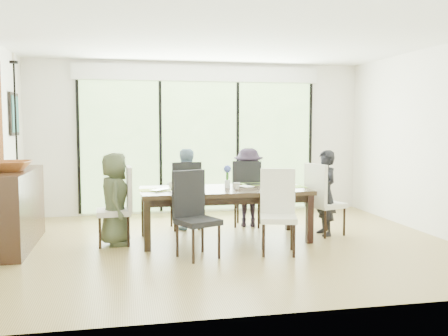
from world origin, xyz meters
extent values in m
cube|color=olive|center=(0.00, 0.00, -0.01)|extent=(6.00, 5.00, 0.01)
cube|color=white|center=(0.00, 0.00, 2.71)|extent=(6.00, 5.00, 0.01)
cube|color=white|center=(0.00, 2.51, 1.35)|extent=(6.00, 0.02, 2.70)
cube|color=white|center=(0.00, -2.51, 1.35)|extent=(6.00, 0.02, 2.70)
cube|color=silver|center=(3.01, 0.00, 1.35)|extent=(0.02, 5.00, 2.70)
cube|color=#598C3F|center=(0.00, 2.47, 1.20)|extent=(4.20, 0.02, 2.30)
cube|color=white|center=(0.00, 2.46, 2.50)|extent=(4.40, 0.06, 0.28)
cube|color=black|center=(-2.10, 2.46, 1.20)|extent=(0.05, 0.04, 2.30)
cube|color=black|center=(-0.70, 2.46, 1.20)|extent=(0.05, 0.04, 2.30)
cube|color=black|center=(0.70, 2.46, 1.20)|extent=(0.05, 0.04, 2.30)
cube|color=black|center=(2.10, 2.46, 1.20)|extent=(0.05, 0.04, 2.30)
cube|color=brown|center=(0.00, 3.40, -0.05)|extent=(6.00, 1.80, 0.10)
cube|color=brown|center=(0.00, 4.20, 0.55)|extent=(6.00, 0.08, 0.06)
sphere|color=#14380F|center=(-1.80, 5.20, 1.44)|extent=(3.20, 3.20, 3.20)
sphere|color=#14380F|center=(0.40, 5.80, 1.80)|extent=(4.00, 4.00, 4.00)
sphere|color=#14380F|center=(2.20, 5.00, 1.26)|extent=(2.80, 2.80, 2.80)
sphere|color=#14380F|center=(-0.60, 6.50, 1.62)|extent=(3.60, 3.60, 3.60)
cube|color=black|center=(0.01, 0.27, 0.69)|extent=(2.29, 1.05, 0.06)
cube|color=black|center=(0.01, 0.27, 0.60)|extent=(2.09, 0.86, 0.10)
cube|color=black|center=(-1.07, -0.16, 0.33)|extent=(0.09, 0.09, 0.66)
cube|color=black|center=(1.09, -0.16, 0.33)|extent=(0.09, 0.09, 0.66)
cube|color=black|center=(-1.07, 0.70, 0.33)|extent=(0.09, 0.09, 0.66)
cube|color=black|center=(1.09, 0.70, 0.33)|extent=(0.09, 0.09, 0.66)
imported|color=#3E462F|center=(-1.47, 0.27, 0.61)|extent=(0.37, 0.58, 1.23)
imported|color=black|center=(1.49, 0.27, 0.61)|extent=(0.40, 0.60, 1.23)
imported|color=#7896AD|center=(-0.44, 1.10, 0.61)|extent=(0.64, 0.49, 1.23)
imported|color=#271D2C|center=(0.56, 1.10, 0.61)|extent=(0.64, 0.47, 1.23)
cube|color=#AFC546|center=(-0.94, 0.27, 0.72)|extent=(0.42, 0.30, 0.01)
cube|color=#7BAE3E|center=(0.96, 0.27, 0.72)|extent=(0.42, 0.30, 0.01)
cube|color=#8EB03F|center=(-0.44, 0.67, 0.72)|extent=(0.42, 0.30, 0.01)
cube|color=#76A63B|center=(0.56, 0.67, 0.72)|extent=(0.42, 0.30, 0.01)
cube|color=white|center=(-0.54, -0.03, 0.72)|extent=(0.42, 0.30, 0.01)
cube|color=black|center=(-0.34, 0.62, 0.73)|extent=(0.25, 0.17, 0.01)
cube|color=black|center=(0.51, 0.62, 0.72)|extent=(0.23, 0.16, 0.01)
cube|color=white|center=(0.71, 0.22, 0.72)|extent=(0.29, 0.21, 0.00)
cube|color=white|center=(-0.54, -0.03, 0.73)|extent=(0.25, 0.25, 0.02)
cube|color=#CF5618|center=(-0.54, -0.03, 0.75)|extent=(0.19, 0.19, 0.01)
cylinder|color=silver|center=(0.06, 0.32, 0.77)|extent=(0.08, 0.08, 0.11)
cylinder|color=#337226|center=(0.06, 0.32, 0.89)|extent=(0.04, 0.04, 0.15)
sphere|color=#4657B0|center=(0.06, 0.32, 0.98)|extent=(0.10, 0.10, 0.10)
imported|color=silver|center=(-0.84, 0.17, 0.73)|extent=(0.36, 0.37, 0.02)
imported|color=white|center=(-0.69, 0.42, 0.76)|extent=(0.14, 0.14, 0.09)
imported|color=white|center=(0.16, 0.17, 0.76)|extent=(0.11, 0.11, 0.09)
imported|color=white|center=(0.81, 0.37, 0.76)|extent=(0.12, 0.12, 0.09)
imported|color=white|center=(0.26, 0.32, 0.72)|extent=(0.24, 0.26, 0.02)
cube|color=black|center=(-2.76, 0.40, 0.50)|extent=(0.50, 1.78, 1.00)
imported|color=brown|center=(-2.76, 0.30, 1.07)|extent=(0.53, 0.53, 0.13)
cylinder|color=black|center=(-2.76, 0.75, 1.03)|extent=(0.11, 0.11, 0.04)
cylinder|color=black|center=(-2.76, 0.75, 1.73)|extent=(0.03, 0.03, 1.39)
cylinder|color=black|center=(-2.76, 0.75, 2.42)|extent=(0.11, 0.11, 0.03)
cylinder|color=silver|center=(-2.76, 0.75, 2.49)|extent=(0.04, 0.04, 0.11)
cube|color=black|center=(-2.97, 1.70, 1.75)|extent=(0.03, 0.55, 0.65)
cube|color=#174C4A|center=(-2.95, 1.70, 1.75)|extent=(0.01, 0.45, 0.55)
camera|label=1|loc=(-1.35, -6.41, 1.59)|focal=40.00mm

